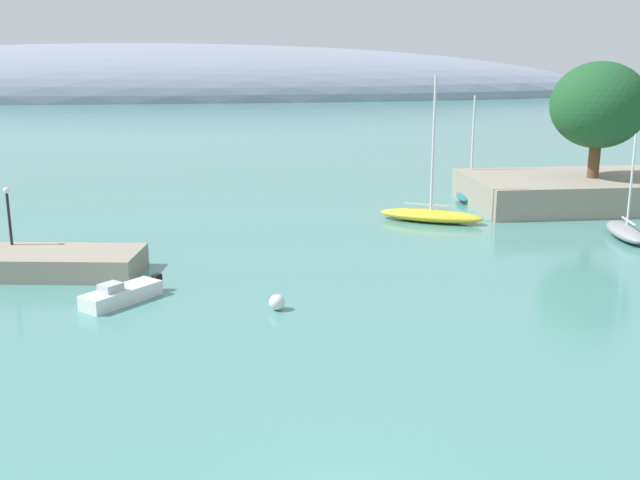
{
  "coord_description": "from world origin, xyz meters",
  "views": [
    {
      "loc": [
        -2.75,
        -16.9,
        11.98
      ],
      "look_at": [
        2.01,
        21.81,
        2.27
      ],
      "focal_mm": 41.78,
      "sensor_mm": 36.0,
      "label": 1
    }
  ],
  "objects_px": {
    "sailboat_grey_near_shore": "(626,231)",
    "tree_clump_shore": "(599,105)",
    "motorboat_white_foreground": "(122,294)",
    "sailboat_teal_outer_mooring": "(470,191)",
    "harbor_lamp_post": "(8,208)",
    "mooring_buoy_white": "(277,302)",
    "sailboat_yellow_mid_mooring": "(431,214)"
  },
  "relations": [
    {
      "from": "sailboat_grey_near_shore",
      "to": "harbor_lamp_post",
      "type": "bearing_deg",
      "value": 103.4
    },
    {
      "from": "sailboat_yellow_mid_mooring",
      "to": "mooring_buoy_white",
      "type": "relative_size",
      "value": 13.72
    },
    {
      "from": "tree_clump_shore",
      "to": "motorboat_white_foreground",
      "type": "height_order",
      "value": "tree_clump_shore"
    },
    {
      "from": "sailboat_teal_outer_mooring",
      "to": "harbor_lamp_post",
      "type": "bearing_deg",
      "value": 142.18
    },
    {
      "from": "mooring_buoy_white",
      "to": "harbor_lamp_post",
      "type": "height_order",
      "value": "harbor_lamp_post"
    },
    {
      "from": "sailboat_grey_near_shore",
      "to": "harbor_lamp_post",
      "type": "relative_size",
      "value": 2.07
    },
    {
      "from": "tree_clump_shore",
      "to": "sailboat_teal_outer_mooring",
      "type": "bearing_deg",
      "value": 146.03
    },
    {
      "from": "sailboat_grey_near_shore",
      "to": "mooring_buoy_white",
      "type": "distance_m",
      "value": 26.85
    },
    {
      "from": "sailboat_teal_outer_mooring",
      "to": "tree_clump_shore",
      "type": "bearing_deg",
      "value": -100.14
    },
    {
      "from": "motorboat_white_foreground",
      "to": "sailboat_grey_near_shore",
      "type": "bearing_deg",
      "value": 148.97
    },
    {
      "from": "sailboat_grey_near_shore",
      "to": "sailboat_teal_outer_mooring",
      "type": "relative_size",
      "value": 0.81
    },
    {
      "from": "tree_clump_shore",
      "to": "sailboat_teal_outer_mooring",
      "type": "height_order",
      "value": "tree_clump_shore"
    },
    {
      "from": "sailboat_grey_near_shore",
      "to": "tree_clump_shore",
      "type": "bearing_deg",
      "value": -3.88
    },
    {
      "from": "sailboat_grey_near_shore",
      "to": "sailboat_yellow_mid_mooring",
      "type": "relative_size",
      "value": 0.66
    },
    {
      "from": "sailboat_grey_near_shore",
      "to": "sailboat_teal_outer_mooring",
      "type": "xyz_separation_m",
      "value": [
        -5.55,
        16.07,
        -0.03
      ]
    },
    {
      "from": "sailboat_yellow_mid_mooring",
      "to": "motorboat_white_foreground",
      "type": "relative_size",
      "value": 2.62
    },
    {
      "from": "sailboat_yellow_mid_mooring",
      "to": "harbor_lamp_post",
      "type": "bearing_deg",
      "value": -134.87
    },
    {
      "from": "sailboat_teal_outer_mooring",
      "to": "sailboat_yellow_mid_mooring",
      "type": "bearing_deg",
      "value": 170.73
    },
    {
      "from": "sailboat_yellow_mid_mooring",
      "to": "motorboat_white_foreground",
      "type": "distance_m",
      "value": 25.9
    },
    {
      "from": "tree_clump_shore",
      "to": "sailboat_teal_outer_mooring",
      "type": "xyz_separation_m",
      "value": [
        -8.25,
        5.56,
        -7.67
      ]
    },
    {
      "from": "sailboat_teal_outer_mooring",
      "to": "mooring_buoy_white",
      "type": "height_order",
      "value": "sailboat_teal_outer_mooring"
    },
    {
      "from": "mooring_buoy_white",
      "to": "harbor_lamp_post",
      "type": "distance_m",
      "value": 17.85
    },
    {
      "from": "harbor_lamp_post",
      "to": "tree_clump_shore",
      "type": "bearing_deg",
      "value": 16.68
    },
    {
      "from": "tree_clump_shore",
      "to": "harbor_lamp_post",
      "type": "xyz_separation_m",
      "value": [
        -41.7,
        -12.5,
        -4.71
      ]
    },
    {
      "from": "tree_clump_shore",
      "to": "sailboat_grey_near_shore",
      "type": "bearing_deg",
      "value": -104.38
    },
    {
      "from": "sailboat_teal_outer_mooring",
      "to": "sailboat_grey_near_shore",
      "type": "bearing_deg",
      "value": -137.12
    },
    {
      "from": "motorboat_white_foreground",
      "to": "sailboat_teal_outer_mooring",
      "type": "bearing_deg",
      "value": 176.58
    },
    {
      "from": "sailboat_grey_near_shore",
      "to": "motorboat_white_foreground",
      "type": "distance_m",
      "value": 33.22
    },
    {
      "from": "tree_clump_shore",
      "to": "motorboat_white_foreground",
      "type": "xyz_separation_m",
      "value": [
        -34.55,
        -19.97,
        -7.73
      ]
    },
    {
      "from": "tree_clump_shore",
      "to": "mooring_buoy_white",
      "type": "bearing_deg",
      "value": -140.68
    },
    {
      "from": "sailboat_yellow_mid_mooring",
      "to": "harbor_lamp_post",
      "type": "relative_size",
      "value": 3.15
    },
    {
      "from": "harbor_lamp_post",
      "to": "sailboat_teal_outer_mooring",
      "type": "bearing_deg",
      "value": 28.35
    }
  ]
}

